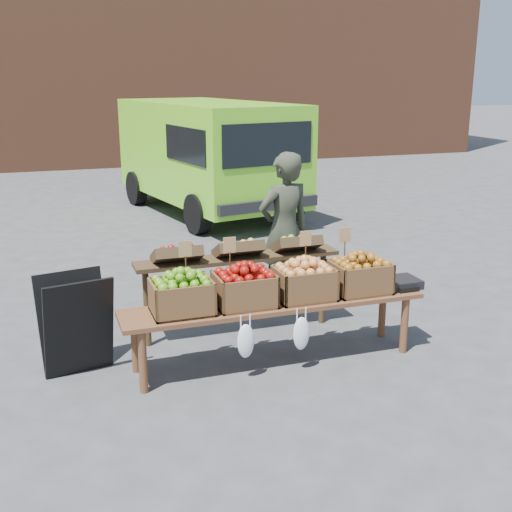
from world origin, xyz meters
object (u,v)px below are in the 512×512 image
object	(u,v)px
delivery_van	(208,158)
back_table	(238,284)
crate_golden_apples	(182,297)
display_bench	(274,332)
chalkboard_sign	(76,324)
crate_green_apples	(360,277)
crate_russet_pears	(245,290)
weighing_scale	(400,283)
crate_red_apples	(304,283)
vendor	(284,231)

from	to	relation	value
delivery_van	back_table	world-z (taller)	delivery_van
crate_golden_apples	display_bench	bearing A→B (deg)	0.00
chalkboard_sign	crate_green_apples	world-z (taller)	chalkboard_sign
crate_russet_pears	weighing_scale	xyz separation A→B (m)	(1.52, 0.00, -0.10)
chalkboard_sign	display_bench	xyz separation A→B (m)	(1.67, -0.36, -0.16)
display_bench	crate_red_apples	size ratio (longest dim) A/B	5.40
chalkboard_sign	crate_red_apples	world-z (taller)	chalkboard_sign
delivery_van	crate_red_apples	distance (m)	6.48
crate_golden_apples	weighing_scale	size ratio (longest dim) A/B	1.47
vendor	display_bench	xyz separation A→B (m)	(-0.61, -1.34, -0.57)
vendor	chalkboard_sign	xyz separation A→B (m)	(-2.28, -0.98, -0.41)
back_table	crate_russet_pears	bearing A→B (deg)	-103.27
crate_golden_apples	crate_green_apples	world-z (taller)	same
crate_red_apples	crate_green_apples	world-z (taller)	same
back_table	crate_golden_apples	size ratio (longest dim) A/B	4.20
vendor	back_table	bearing A→B (deg)	30.01
crate_russet_pears	weighing_scale	size ratio (longest dim) A/B	1.47
chalkboard_sign	crate_red_apples	bearing A→B (deg)	-21.72
vendor	crate_red_apples	size ratio (longest dim) A/B	3.41
delivery_van	crate_green_apples	bearing A→B (deg)	-103.82
delivery_van	back_table	bearing A→B (deg)	-113.32
display_bench	back_table	bearing A→B (deg)	98.32
vendor	crate_golden_apples	world-z (taller)	vendor
crate_russet_pears	crate_red_apples	distance (m)	0.55
chalkboard_sign	crate_golden_apples	bearing A→B (deg)	-34.30
delivery_van	crate_green_apples	size ratio (longest dim) A/B	8.97
crate_russet_pears	weighing_scale	world-z (taller)	crate_russet_pears
crate_green_apples	crate_russet_pears	bearing A→B (deg)	180.00
crate_green_apples	weighing_scale	xyz separation A→B (m)	(0.43, 0.00, -0.10)
crate_red_apples	chalkboard_sign	bearing A→B (deg)	169.56
crate_russet_pears	crate_green_apples	bearing A→B (deg)	0.00
display_bench	crate_golden_apples	distance (m)	0.93
crate_golden_apples	crate_green_apples	bearing A→B (deg)	0.00
delivery_van	weighing_scale	bearing A→B (deg)	-100.03
back_table	crate_golden_apples	xyz separation A→B (m)	(-0.72, -0.72, 0.19)
crate_golden_apples	crate_red_apples	size ratio (longest dim) A/B	1.00
weighing_scale	chalkboard_sign	bearing A→B (deg)	173.01
vendor	chalkboard_sign	size ratio (longest dim) A/B	1.93
vendor	back_table	world-z (taller)	vendor
back_table	delivery_van	bearing A→B (deg)	78.01
chalkboard_sign	crate_russet_pears	world-z (taller)	chalkboard_sign
weighing_scale	delivery_van	bearing A→B (deg)	91.29
delivery_van	weighing_scale	size ratio (longest dim) A/B	13.19
back_table	display_bench	xyz separation A→B (m)	(0.11, -0.72, -0.24)
crate_russet_pears	back_table	bearing A→B (deg)	76.73
chalkboard_sign	crate_green_apples	xyz separation A→B (m)	(2.49, -0.36, 0.27)
crate_russet_pears	crate_red_apples	bearing A→B (deg)	0.00
vendor	crate_golden_apples	distance (m)	1.97
back_table	crate_red_apples	world-z (taller)	back_table
delivery_van	crate_golden_apples	size ratio (longest dim) A/B	8.97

